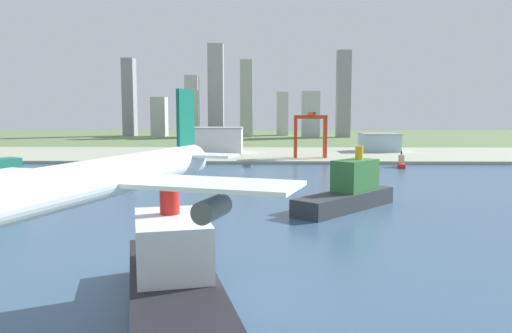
{
  "coord_description": "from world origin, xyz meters",
  "views": [
    {
      "loc": [
        19.75,
        33.51,
        41.76
      ],
      "look_at": [
        17.09,
        218.47,
        21.06
      ],
      "focal_mm": 36.55,
      "sensor_mm": 36.0,
      "label": 1
    }
  ],
  "objects": [
    {
      "name": "ground_plane",
      "position": [
        0.0,
        300.0,
        0.0
      ],
      "size": [
        2400.0,
        2400.0,
        0.0
      ],
      "primitive_type": "plane",
      "color": "#597246"
    },
    {
      "name": "tugboat_small",
      "position": [
        117.76,
        402.3,
        3.31
      ],
      "size": [
        7.82,
        18.39,
        11.16
      ],
      "color": "#B22D1E",
      "rests_on": "water_bay"
    },
    {
      "name": "warehouse_main",
      "position": [
        -24.3,
        497.41,
        13.77
      ],
      "size": [
        51.0,
        33.05,
        22.5
      ],
      "color": "silver",
      "rests_on": "industrial_pier"
    },
    {
      "name": "port_crane_red",
      "position": [
        57.11,
        447.77,
        29.07
      ],
      "size": [
        26.01,
        39.61,
        36.58
      ],
      "color": "red",
      "rests_on": "industrial_pier"
    },
    {
      "name": "distant_skyline",
      "position": [
        -30.54,
        812.49,
        51.31
      ],
      "size": [
        337.78,
        76.79,
        137.02
      ],
      "color": "gray",
      "rests_on": "ground"
    },
    {
      "name": "water_bay",
      "position": [
        0.0,
        240.0,
        0.07
      ],
      "size": [
        840.0,
        360.0,
        0.15
      ],
      "primitive_type": "cube",
      "color": "#385675",
      "rests_on": "ground"
    },
    {
      "name": "cargo_ship",
      "position": [
        2.0,
        133.53,
        7.21
      ],
      "size": [
        33.38,
        69.97,
        25.99
      ],
      "color": "black",
      "rests_on": "water_bay"
    },
    {
      "name": "container_barge",
      "position": [
        55.2,
        247.67,
        7.41
      ],
      "size": [
        47.51,
        50.57,
        25.79
      ],
      "color": "#2D3338",
      "rests_on": "water_bay"
    },
    {
      "name": "airplane_landing",
      "position": [
        2.73,
        90.97,
        33.97
      ],
      "size": [
        42.26,
        46.22,
        14.78
      ],
      "color": "white"
    },
    {
      "name": "warehouse_annex",
      "position": [
        126.37,
        513.1,
        10.78
      ],
      "size": [
        34.57,
        30.04,
        16.51
      ],
      "color": "#99BCD1",
      "rests_on": "industrial_pier"
    },
    {
      "name": "industrial_pier",
      "position": [
        0.0,
        490.0,
        1.25
      ],
      "size": [
        840.0,
        140.0,
        2.5
      ],
      "primitive_type": "cube",
      "color": "#9BA28C",
      "rests_on": "ground"
    },
    {
      "name": "ferry_boat",
      "position": [
        -99.96,
        276.21,
        6.8
      ],
      "size": [
        34.01,
        42.37,
        23.82
      ],
      "color": "white",
      "rests_on": "water_bay"
    }
  ]
}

